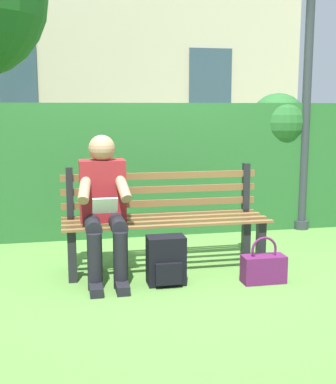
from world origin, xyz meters
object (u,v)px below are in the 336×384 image
at_px(backpack, 166,261).
at_px(handbag, 264,268).
at_px(lamp_post, 310,22).
at_px(park_bench, 164,216).
at_px(person_seated, 104,203).

relative_size(backpack, handbag, 1.03).
height_order(handbag, lamp_post, lamp_post).
bearing_deg(park_bench, lamp_post, -150.16).
bearing_deg(park_bench, handbag, 140.34).
xyz_separation_m(person_seated, handbag, (-1.25, 0.40, -0.50)).
xyz_separation_m(park_bench, backpack, (0.07, 0.46, -0.26)).
bearing_deg(lamp_post, person_seated, 27.49).
bearing_deg(backpack, handbag, 170.99).
bearing_deg(park_bench, backpack, 81.02).
height_order(backpack, handbag, backpack).
bearing_deg(person_seated, park_bench, -161.31).
xyz_separation_m(handbag, lamp_post, (-1.13, -1.64, 2.20)).
distance_m(person_seated, handbag, 1.40).
distance_m(park_bench, person_seated, 0.60).
xyz_separation_m(backpack, lamp_post, (-1.91, -1.52, 2.13)).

